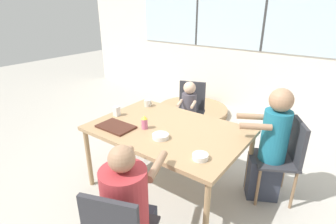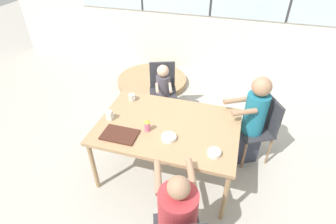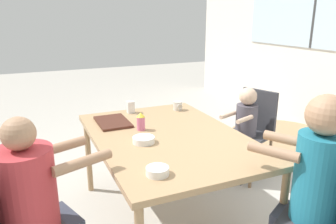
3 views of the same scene
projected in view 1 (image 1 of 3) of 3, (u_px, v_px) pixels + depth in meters
The scene contains 15 objects.
ground_plane at pixel (168, 186), 2.97m from camera, with size 16.00×16.00×0.00m, color #B2ADA3.
wall_back_with_windows at pixel (263, 35), 4.48m from camera, with size 8.40×0.08×2.80m.
dining_table at pixel (168, 133), 2.71m from camera, with size 1.56×1.06×0.74m.
chair_for_man_blue_shirt at pixel (286, 154), 2.63m from camera, with size 0.54×0.54×0.88m.
chair_for_toddler at pixel (191, 106), 3.83m from camera, with size 0.51×0.51×0.88m.
person_woman_green_shirt at pixel (129, 219), 1.87m from camera, with size 0.49×0.65×1.11m.
person_man_blue_shirt at pixel (270, 149), 2.63m from camera, with size 0.54×0.46×1.21m.
person_toddler at pixel (188, 116), 3.72m from camera, with size 0.32×0.42×0.94m.
food_tray_dark at pixel (116, 127), 2.70m from camera, with size 0.37×0.25×0.02m.
coffee_mug at pixel (148, 103), 3.25m from camera, with size 0.09×0.08×0.08m.
sippy_cup at pixel (145, 122), 2.65m from camera, with size 0.07×0.07×0.14m.
milk_carton_small at pixel (117, 111), 2.97m from camera, with size 0.06×0.06×0.11m.
bowl_white_shallow at pixel (200, 157), 2.15m from camera, with size 0.13×0.13×0.05m.
bowl_cereal at pixel (160, 136), 2.48m from camera, with size 0.16×0.16×0.04m.
folded_table_stack at pixel (192, 111), 4.91m from camera, with size 1.30×1.30×0.12m.
Camera 1 is at (1.43, -1.95, 1.92)m, focal length 28.00 mm.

